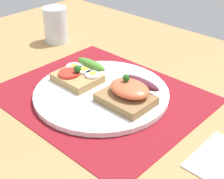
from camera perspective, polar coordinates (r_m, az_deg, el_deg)
ground_plane at (r=69.80cm, az=-1.80°, el=-2.28°), size 120.00×90.00×3.20cm
placemat at (r=68.85cm, az=-1.82°, el=-1.06°), size 40.03×33.34×0.30cm
plate at (r=68.49cm, az=-1.83°, el=-0.58°), size 27.93×27.93×1.07cm
sandwich_egg_tomato at (r=71.95cm, az=-5.55°, el=2.68°), size 9.48×9.11×3.82cm
sandwich_salmon at (r=64.01cm, az=3.06°, el=-0.45°), size 10.23×9.30×5.54cm
drinking_glass at (r=94.42cm, az=-9.69°, el=10.89°), size 6.56×6.56×9.77cm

